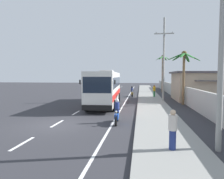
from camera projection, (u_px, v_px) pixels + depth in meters
ground_plane at (55, 125)px, 13.35m from camera, size 160.00×160.00×0.00m
sidewalk_kerb at (152, 105)px, 22.30m from camera, size 3.20×90.00×0.14m
lane_markings at (116, 99)px, 27.72m from camera, size 3.82×71.25×0.01m
boundary_wall at (182, 94)px, 25.67m from camera, size 0.24×60.00×1.96m
coach_bus_foreground at (106, 87)px, 22.53m from camera, size 3.38×11.97×3.84m
motorcycle_beside_bus at (132, 92)px, 31.34m from camera, size 0.56×1.96×1.60m
motorcycle_trailing at (117, 113)px, 13.78m from camera, size 0.56×1.96×1.66m
pedestrian_near_kerb at (173, 129)px, 8.47m from camera, size 0.36×0.36×1.67m
pedestrian_midwalk at (154, 90)px, 30.09m from camera, size 0.36×0.36×1.74m
utility_pole_nearest at (219, 41)px, 8.44m from camera, size 3.74×0.24×8.68m
utility_pole_mid at (164, 58)px, 25.44m from camera, size 2.40×0.24×10.31m
palm_nearest at (163, 67)px, 40.07m from camera, size 2.80×2.83×7.24m
palm_second at (184, 65)px, 22.41m from camera, size 3.51×3.33×5.91m
roadside_building at (219, 86)px, 26.31m from camera, size 11.60×7.53×3.75m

